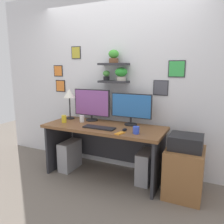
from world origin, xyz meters
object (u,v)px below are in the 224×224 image
object	(u,v)px
desk	(106,139)
monitor_left	(92,104)
coffee_mug	(136,130)
pen_cup	(82,119)
keyboard	(99,128)
water_cup	(64,119)
computer_mouse	(125,130)
drawer_cabinet	(184,172)
cell_phone	(120,133)
desk_lamp	(69,95)
computer_tower_right	(146,166)
printer	(186,142)
monitor_right	(131,108)
computer_tower_left	(70,155)

from	to	relation	value
desk	monitor_left	bearing A→B (deg)	153.11
coffee_mug	pen_cup	size ratio (longest dim) A/B	0.90
keyboard	water_cup	size ratio (longest dim) A/B	4.00
computer_mouse	pen_cup	size ratio (longest dim) A/B	0.90
pen_cup	drawer_cabinet	size ratio (longest dim) A/B	0.17
keyboard	pen_cup	xyz separation A→B (m)	(-0.40, 0.20, 0.04)
cell_phone	desk_lamp	bearing A→B (deg)	172.45
desk_lamp	computer_tower_right	xyz separation A→B (m)	(1.27, -0.07, -0.91)
keyboard	drawer_cabinet	distance (m)	1.20
computer_mouse	desk_lamp	xyz separation A→B (m)	(-1.04, 0.27, 0.36)
computer_mouse	printer	size ratio (longest dim) A/B	0.24
computer_mouse	desk_lamp	bearing A→B (deg)	165.27
monitor_right	coffee_mug	world-z (taller)	monitor_right
computer_mouse	coffee_mug	size ratio (longest dim) A/B	1.00
computer_mouse	drawer_cabinet	world-z (taller)	computer_mouse
monitor_left	computer_tower_right	size ratio (longest dim) A/B	1.36
keyboard	drawer_cabinet	size ratio (longest dim) A/B	0.74
desk	computer_tower_right	xyz separation A→B (m)	(0.59, 0.04, -0.33)
computer_mouse	drawer_cabinet	size ratio (longest dim) A/B	0.15
monitor_right	drawer_cabinet	bearing A→B (deg)	-17.31
monitor_right	computer_tower_left	size ratio (longest dim) A/B	1.34
printer	desk	bearing A→B (deg)	175.68
pen_cup	drawer_cabinet	world-z (taller)	pen_cup
monitor_right	printer	xyz separation A→B (m)	(0.79, -0.25, -0.32)
monitor_left	keyboard	bearing A→B (deg)	-48.32
drawer_cabinet	printer	distance (m)	0.38
keyboard	computer_tower_left	world-z (taller)	keyboard
monitor_right	drawer_cabinet	xyz separation A→B (m)	(0.79, -0.25, -0.70)
monitor_left	printer	bearing A→B (deg)	-9.77
keyboard	cell_phone	xyz separation A→B (m)	(0.34, -0.11, -0.01)
monitor_left	monitor_right	distance (m)	0.64
monitor_left	monitor_right	size ratio (longest dim) A/B	1.00
desk_lamp	drawer_cabinet	distance (m)	1.99
keyboard	desk_lamp	xyz separation A→B (m)	(-0.69, 0.31, 0.37)
water_cup	printer	world-z (taller)	water_cup
desk	desk_lamp	bearing A→B (deg)	170.85
desk	monitor_left	distance (m)	0.58
pen_cup	computer_mouse	bearing A→B (deg)	-12.35
computer_tower_right	keyboard	bearing A→B (deg)	-157.26
computer_mouse	cell_phone	world-z (taller)	computer_mouse
desk	computer_mouse	world-z (taller)	computer_mouse
water_cup	computer_tower_left	bearing A→B (deg)	60.38
monitor_right	water_cup	size ratio (longest dim) A/B	5.37
pen_cup	printer	size ratio (longest dim) A/B	0.26
desk_lamp	cell_phone	size ratio (longest dim) A/B	3.40
monitor_right	keyboard	size ratio (longest dim) A/B	1.34
monitor_left	printer	world-z (taller)	monitor_left
coffee_mug	drawer_cabinet	xyz separation A→B (m)	(0.58, 0.14, -0.50)
desk	computer_tower_left	bearing A→B (deg)	-173.12
water_cup	printer	bearing A→B (deg)	1.64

